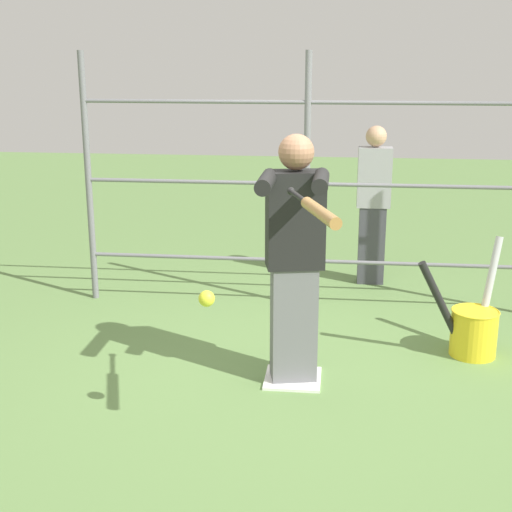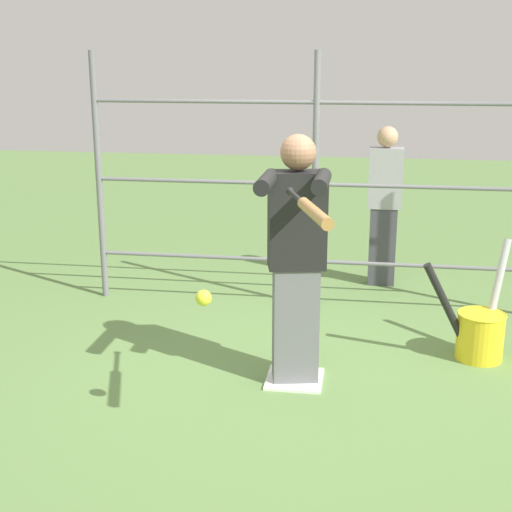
{
  "view_description": "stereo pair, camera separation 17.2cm",
  "coord_description": "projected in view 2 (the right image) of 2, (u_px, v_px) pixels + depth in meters",
  "views": [
    {
      "loc": [
        -0.28,
        4.7,
        2.24
      ],
      "look_at": [
        0.23,
        0.35,
        1.01
      ],
      "focal_mm": 50.0,
      "sensor_mm": 36.0,
      "label": 1
    },
    {
      "loc": [
        -0.45,
        4.68,
        2.24
      ],
      "look_at": [
        0.23,
        0.35,
        1.01
      ],
      "focal_mm": 50.0,
      "sensor_mm": 36.0,
      "label": 2
    }
  ],
  "objects": [
    {
      "name": "softball_in_flight",
      "position": [
        204.0,
        298.0,
        4.13
      ],
      "size": [
        0.1,
        0.1,
        0.1
      ],
      "color": "yellow"
    },
    {
      "name": "batter",
      "position": [
        296.0,
        254.0,
        4.85
      ],
      "size": [
        0.44,
        0.66,
        1.76
      ],
      "color": "slate",
      "rests_on": "ground"
    },
    {
      "name": "bat_bucket",
      "position": [
        479.0,
        332.0,
        5.44
      ],
      "size": [
        0.7,
        0.49,
        0.9
      ],
      "color": "yellow",
      "rests_on": "ground"
    },
    {
      "name": "home_plate",
      "position": [
        295.0,
        379.0,
        5.12
      ],
      "size": [
        0.4,
        0.4,
        0.02
      ],
      "color": "white",
      "rests_on": "ground"
    },
    {
      "name": "bystander_behind_fence",
      "position": [
        384.0,
        204.0,
        7.08
      ],
      "size": [
        0.33,
        0.21,
        1.6
      ],
      "color": "#3F3F47",
      "rests_on": "ground"
    },
    {
      "name": "ground_plane",
      "position": [
        295.0,
        380.0,
        5.12
      ],
      "size": [
        24.0,
        24.0,
        0.0
      ],
      "primitive_type": "plane",
      "color": "#608447"
    },
    {
      "name": "fence_backstop",
      "position": [
        315.0,
        184.0,
        6.33
      ],
      "size": [
        4.09,
        0.06,
        2.3
      ],
      "color": "slate",
      "rests_on": "ground"
    },
    {
      "name": "baseball_bat_swinging",
      "position": [
        311.0,
        210.0,
        3.75
      ],
      "size": [
        0.33,
        0.89,
        0.07
      ],
      "color": "black"
    }
  ]
}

